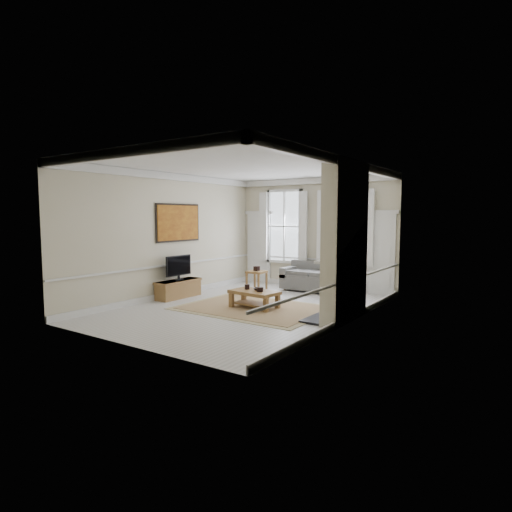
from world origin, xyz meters
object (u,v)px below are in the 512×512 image
Objects in this scene: side_table at (257,275)px; tv_stand at (178,289)px; sofa at (315,279)px; coffee_table at (254,294)px.

side_table reaches higher than tv_stand.
sofa is 1.75m from side_table.
side_table reaches higher than coffee_table.
sofa is 3.02m from coffee_table.
side_table is 2.37m from tv_stand.
tv_stand reaches higher than coffee_table.
coffee_table is (-0.13, -3.01, -0.00)m from sofa.
sofa reaches higher than coffee_table.
tv_stand is (-2.62, -3.07, -0.12)m from sofa.
sofa is at bearing 93.05° from coffee_table.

